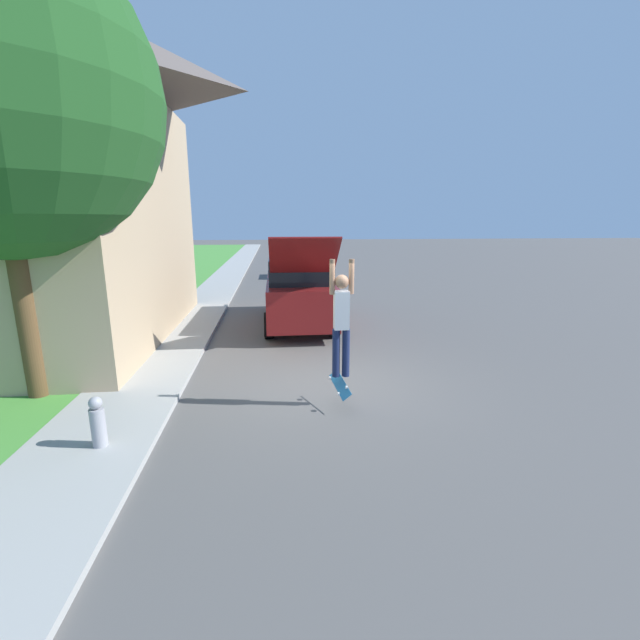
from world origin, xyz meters
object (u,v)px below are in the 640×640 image
at_px(suv_parked, 298,287).
at_px(skateboarder, 341,317).
at_px(fire_hydrant, 98,422).
at_px(car_down_street, 302,266).
at_px(skateboard, 340,384).

distance_m(suv_parked, skateboarder, 6.11).
bearing_deg(fire_hydrant, skateboarder, 18.24).
distance_m(suv_parked, fire_hydrant, 7.97).
height_order(suv_parked, fire_hydrant, suv_parked).
relative_size(car_down_street, skateboarder, 2.10).
bearing_deg(car_down_street, skateboarder, -91.23).
relative_size(suv_parked, skateboard, 7.65).
xyz_separation_m(suv_parked, car_down_street, (0.76, 11.01, -0.53)).
distance_m(skateboarder, fire_hydrant, 3.95).
relative_size(car_down_street, fire_hydrant, 5.81).
bearing_deg(skateboard, suv_parked, 93.54).
relative_size(car_down_street, skateboard, 5.56).
bearing_deg(fire_hydrant, skateboard, 18.03).
bearing_deg(skateboarder, car_down_street, 88.77).
height_order(suv_parked, skateboard, suv_parked).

